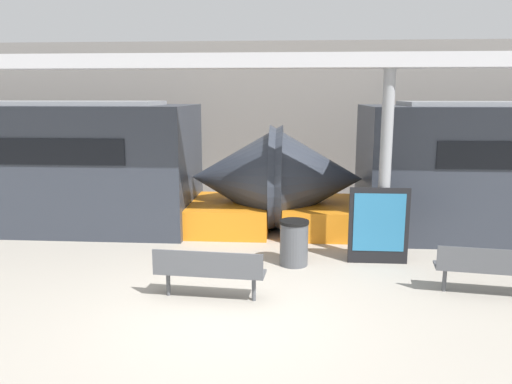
{
  "coord_description": "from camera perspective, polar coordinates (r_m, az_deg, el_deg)",
  "views": [
    {
      "loc": [
        0.95,
        -7.19,
        3.37
      ],
      "look_at": [
        0.23,
        2.79,
        1.4
      ],
      "focal_mm": 35.0,
      "sensor_mm": 36.0,
      "label": 1
    }
  ],
  "objects": [
    {
      "name": "station_wall",
      "position": [
        16.21,
        0.8,
        8.05
      ],
      "size": [
        56.0,
        0.2,
        5.0
      ],
      "primitive_type": "cube",
      "color": "gray",
      "rests_on": "ground_plane"
    },
    {
      "name": "trash_bin",
      "position": [
        10.02,
        4.36,
        -5.79
      ],
      "size": [
        0.59,
        0.59,
        0.91
      ],
      "color": "#4C4F54",
      "rests_on": "ground_plane"
    },
    {
      "name": "canopy_beam",
      "position": [
        10.14,
        15.12,
        14.32
      ],
      "size": [
        28.0,
        0.6,
        0.28
      ],
      "primitive_type": "cube",
      "color": "#B7B7BC",
      "rests_on": "support_column_near"
    },
    {
      "name": "bench_near",
      "position": [
        8.35,
        -5.4,
        -8.8
      ],
      "size": [
        1.87,
        0.58,
        0.87
      ],
      "rotation": [
        0.0,
        0.0,
        -0.08
      ],
      "color": "#4C4F54",
      "rests_on": "ground_plane"
    },
    {
      "name": "support_column_near",
      "position": [
        10.22,
        14.54,
        2.67
      ],
      "size": [
        0.23,
        0.23,
        3.86
      ],
      "primitive_type": "cylinder",
      "color": "gray",
      "rests_on": "ground_plane"
    },
    {
      "name": "bench_far",
      "position": [
        9.33,
        25.38,
        -7.7
      ],
      "size": [
        1.86,
        0.69,
        0.87
      ],
      "rotation": [
        0.0,
        0.0,
        -0.14
      ],
      "color": "#4C4F54",
      "rests_on": "ground_plane"
    },
    {
      "name": "ground_plane",
      "position": [
        7.99,
        -3.16,
        -13.81
      ],
      "size": [
        60.0,
        60.0,
        0.0
      ],
      "primitive_type": "plane",
      "color": "#A8A093"
    },
    {
      "name": "poster_board",
      "position": [
        10.29,
        13.85,
        -3.74
      ],
      "size": [
        1.19,
        0.07,
        1.55
      ],
      "color": "black",
      "rests_on": "ground_plane"
    }
  ]
}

